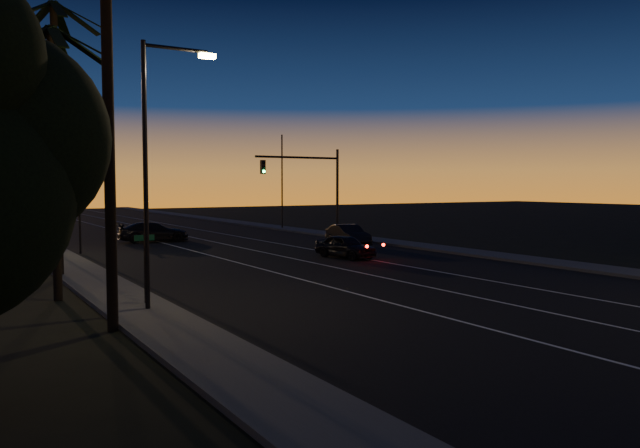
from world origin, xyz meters
TOP-DOWN VIEW (x-y plane):
  - road at (0.00, 30.00)m, footprint 20.00×170.00m
  - sidewalk_left at (-11.20, 30.00)m, footprint 2.40×170.00m
  - sidewalk_right at (11.20, 30.00)m, footprint 2.40×170.00m
  - lane_stripe_left at (-3.00, 30.00)m, footprint 0.12×160.00m
  - lane_stripe_mid at (0.50, 30.00)m, footprint 0.12×160.00m
  - lane_stripe_right at (4.00, 30.00)m, footprint 0.12×160.00m
  - palm_near at (-12.60, 18.00)m, footprint 4.25×4.16m
  - palm_mid at (-13.20, 24.00)m, footprint 4.25×4.16m
  - palm_far at (-12.20, 30.00)m, footprint 4.25×4.16m
  - streetlight_left_near at (-10.70, 20.00)m, footprint 2.55×0.26m
  - streetlight_left_far at (-10.69, 38.00)m, footprint 2.55×0.26m
  - street_sign at (-10.80, 21.00)m, footprint 0.70×0.06m
  - signal_mast at (7.14, 39.99)m, footprint 7.10×0.41m
  - signal_post at (-9.50, 39.98)m, footprint 0.28×0.37m
  - far_pole_left at (-11.00, 55.00)m, footprint 0.14×0.14m
  - far_pole_right at (11.00, 52.00)m, footprint 0.14×0.14m
  - lead_car at (3.30, 29.57)m, footprint 2.39×4.65m
  - right_car at (7.44, 35.43)m, footprint 2.19×4.65m
  - cross_car at (-3.34, 45.41)m, footprint 5.33×2.59m

SIDE VIEW (x-z plane):
  - road at x=0.00m, z-range 0.00..0.01m
  - lane_stripe_left at x=-3.00m, z-range 0.01..0.02m
  - lane_stripe_mid at x=0.50m, z-range 0.01..0.02m
  - lane_stripe_right at x=4.00m, z-range 0.01..0.02m
  - sidewalk_left at x=-11.20m, z-range 0.00..0.16m
  - sidewalk_right at x=11.20m, z-range 0.00..0.16m
  - lead_car at x=3.30m, z-range 0.01..1.36m
  - right_car at x=7.44m, z-range 0.01..1.49m
  - cross_car at x=-3.34m, z-range 0.01..1.51m
  - street_sign at x=-10.80m, z-range 0.36..2.96m
  - signal_post at x=-9.50m, z-range 0.79..4.99m
  - far_pole_left at x=-11.00m, z-range 0.00..9.00m
  - far_pole_right at x=11.00m, z-range 0.00..9.00m
  - signal_mast at x=7.14m, z-range 1.28..8.28m
  - streetlight_left_far at x=-10.69m, z-range 0.81..9.31m
  - streetlight_left_near at x=-10.70m, z-range 0.82..9.82m
  - palm_mid at x=-13.20m, z-range 1.24..11.27m
  - palm_near at x=-12.60m, z-range 1.31..12.84m
  - palm_far at x=-12.20m, z-range 1.35..13.88m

